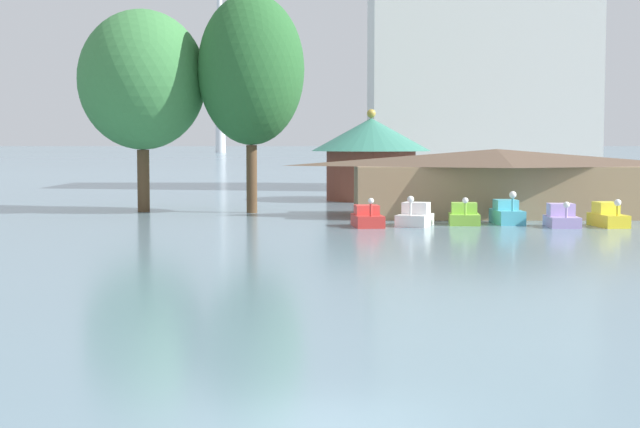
% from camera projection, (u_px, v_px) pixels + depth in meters
% --- Properties ---
extents(ground_plane, '(2000.00, 2000.00, 0.00)m').
position_uv_depth(ground_plane, '(328.00, 428.00, 15.90)').
color(ground_plane, slate).
extents(pedal_boat_red, '(1.78, 2.85, 1.63)m').
position_uv_depth(pedal_boat_red, '(367.00, 218.00, 53.44)').
color(pedal_boat_red, red).
rests_on(pedal_boat_red, ground).
extents(pedal_boat_white, '(2.37, 2.90, 1.71)m').
position_uv_depth(pedal_boat_white, '(415.00, 216.00, 54.01)').
color(pedal_boat_white, white).
rests_on(pedal_boat_white, ground).
extents(pedal_boat_lime, '(1.87, 2.43, 1.58)m').
position_uv_depth(pedal_boat_lime, '(464.00, 216.00, 54.85)').
color(pedal_boat_lime, '#8CCC3F').
rests_on(pedal_boat_lime, ground).
extents(pedal_boat_cyan, '(1.60, 2.94, 1.90)m').
position_uv_depth(pedal_boat_cyan, '(507.00, 214.00, 55.36)').
color(pedal_boat_cyan, '#4CB7CC').
rests_on(pedal_boat_cyan, ground).
extents(pedal_boat_lavender, '(1.65, 2.58, 1.44)m').
position_uv_depth(pedal_boat_lavender, '(562.00, 218.00, 53.36)').
color(pedal_boat_lavender, '#B299D8').
rests_on(pedal_boat_lavender, ground).
extents(pedal_boat_yellow, '(1.67, 3.01, 1.57)m').
position_uv_depth(pedal_boat_yellow, '(608.00, 217.00, 53.55)').
color(pedal_boat_yellow, yellow).
rests_on(pedal_boat_yellow, ground).
extents(boathouse, '(18.85, 7.88, 4.18)m').
position_uv_depth(boathouse, '(496.00, 181.00, 60.76)').
color(boathouse, '#9E7F5B').
rests_on(boathouse, ground).
extents(green_roof_pavilion, '(9.45, 9.45, 7.19)m').
position_uv_depth(green_roof_pavilion, '(371.00, 153.00, 77.32)').
color(green_roof_pavilion, brown).
rests_on(green_roof_pavilion, ground).
extents(shoreline_tree_tall_left, '(8.39, 8.39, 13.28)m').
position_uv_depth(shoreline_tree_tall_left, '(142.00, 80.00, 64.21)').
color(shoreline_tree_tall_left, brown).
rests_on(shoreline_tree_tall_left, ground).
extents(shoreline_tree_mid, '(6.88, 6.88, 14.18)m').
position_uv_depth(shoreline_tree_mid, '(251.00, 70.00, 63.19)').
color(shoreline_tree_mid, brown).
rests_on(shoreline_tree_mid, ground).
extents(background_building_block, '(21.55, 13.99, 23.61)m').
position_uv_depth(background_building_block, '(478.00, 68.00, 96.22)').
color(background_building_block, silver).
rests_on(background_building_block, ground).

